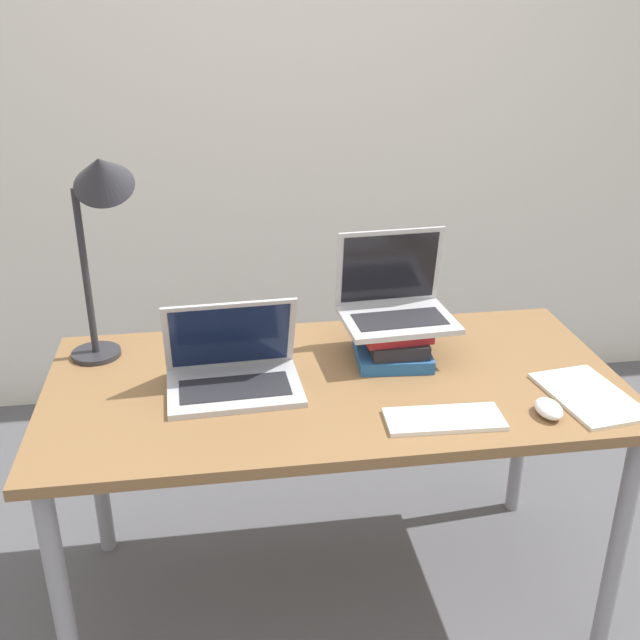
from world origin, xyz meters
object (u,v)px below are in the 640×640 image
object	(u,v)px
laptop_left	(233,370)
wireless_keyboard	(444,419)
notepad	(589,396)
mouse	(549,409)
book_stack	(393,341)
laptop_on_books	(395,302)
desk_lamp	(100,198)

from	to	relation	value
laptop_left	wireless_keyboard	bearing A→B (deg)	-26.69
wireless_keyboard	notepad	xyz separation A→B (m)	(0.41, 0.06, -0.00)
laptop_left	mouse	world-z (taller)	laptop_left
notepad	wireless_keyboard	bearing A→B (deg)	-171.96
book_stack	notepad	bearing A→B (deg)	-33.75
book_stack	wireless_keyboard	size ratio (longest dim) A/B	0.84
mouse	wireless_keyboard	bearing A→B (deg)	177.78
book_stack	mouse	xyz separation A→B (m)	(0.31, -0.37, -0.03)
laptop_left	wireless_keyboard	size ratio (longest dim) A/B	1.23
mouse	notepad	distance (m)	0.16
wireless_keyboard	laptop_on_books	bearing A→B (deg)	94.47
mouse	desk_lamp	bearing A→B (deg)	156.56
laptop_left	laptop_on_books	xyz separation A→B (m)	(0.47, 0.15, 0.11)
laptop_on_books	notepad	world-z (taller)	laptop_on_books
desk_lamp	book_stack	bearing A→B (deg)	-7.42
book_stack	laptop_on_books	bearing A→B (deg)	72.45
book_stack	laptop_on_books	size ratio (longest dim) A/B	0.76
mouse	laptop_on_books	bearing A→B (deg)	125.67
laptop_left	book_stack	distance (m)	0.47
laptop_left	notepad	world-z (taller)	laptop_left
laptop_left	notepad	xyz separation A→B (m)	(0.91, -0.20, -0.04)
laptop_on_books	notepad	xyz separation A→B (m)	(0.44, -0.35, -0.15)
desk_lamp	laptop_left	bearing A→B (deg)	-33.14
wireless_keyboard	mouse	size ratio (longest dim) A/B	3.07
mouse	notepad	xyz separation A→B (m)	(0.14, 0.07, -0.01)
laptop_on_books	wireless_keyboard	world-z (taller)	laptop_on_books
wireless_keyboard	notepad	size ratio (longest dim) A/B	0.93
laptop_left	desk_lamp	xyz separation A→B (m)	(-0.32, 0.21, 0.42)
book_stack	wireless_keyboard	xyz separation A→B (m)	(0.05, -0.36, -0.04)
book_stack	mouse	size ratio (longest dim) A/B	2.58
book_stack	notepad	size ratio (longest dim) A/B	0.79
wireless_keyboard	desk_lamp	distance (m)	1.06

